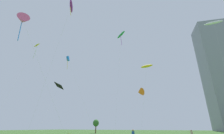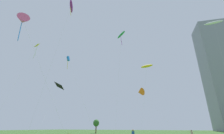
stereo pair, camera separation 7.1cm
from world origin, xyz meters
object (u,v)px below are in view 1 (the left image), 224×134
kite_flying_0 (71,6)px  kite_flying_2 (68,59)px  kite_flying_1 (140,92)px  kite_flying_5 (23,20)px  kite_flying_6 (36,47)px  kite_flying_3 (59,86)px  distant_highrise_0 (219,72)px  kite_flying_4 (121,35)px  kite_flying_8 (213,23)px  kite_flying_7 (147,66)px  park_tree_0 (96,123)px

kite_flying_0 → kite_flying_2: size_ratio=1.23×
kite_flying_1 → kite_flying_5: 35.70m
kite_flying_0 → kite_flying_5: kite_flying_0 is taller
kite_flying_1 → kite_flying_6: size_ratio=0.62×
kite_flying_1 → kite_flying_3: size_ratio=0.90×
kite_flying_3 → kite_flying_6: (4.01, -12.98, 6.30)m
kite_flying_0 → distant_highrise_0: (45.08, 101.25, 7.36)m
kite_flying_4 → kite_flying_8: size_ratio=1.15×
distant_highrise_0 → kite_flying_4: bearing=-130.3°
kite_flying_3 → kite_flying_7: kite_flying_7 is taller
kite_flying_1 → kite_flying_2: size_ratio=0.53×
park_tree_0 → kite_flying_4: bearing=-36.7°
park_tree_0 → distant_highrise_0: distant_highrise_0 is taller
kite_flying_5 → kite_flying_7: kite_flying_7 is taller
kite_flying_6 → distant_highrise_0: (53.85, 102.49, 17.59)m
kite_flying_1 → park_tree_0: (-21.35, 9.16, -8.54)m
kite_flying_1 → kite_flying_7: (4.24, -6.36, 5.51)m
kite_flying_3 → kite_flying_6: size_ratio=0.69×
kite_flying_2 → kite_flying_4: kite_flying_4 is taller
kite_flying_2 → park_tree_0: kite_flying_2 is taller
kite_flying_1 → kite_flying_2: 26.90m
kite_flying_2 → kite_flying_8: bearing=7.1°
park_tree_0 → kite_flying_7: bearing=-31.2°
kite_flying_3 → kite_flying_0: bearing=-42.6°
kite_flying_0 → kite_flying_1: 31.04m
kite_flying_3 → distant_highrise_0: 109.23m
kite_flying_0 → kite_flying_5: (1.93, -11.49, -13.18)m
kite_flying_3 → kite_flying_8: (44.93, 7.68, 13.79)m
kite_flying_5 → kite_flying_4: bearing=83.6°
kite_flying_0 → park_tree_0: (-11.51, 32.07, -27.04)m
kite_flying_3 → kite_flying_7: size_ratio=0.80×
kite_flying_0 → kite_flying_5: size_ratio=1.67×
kite_flying_1 → distant_highrise_0: bearing=65.8°
kite_flying_1 → kite_flying_6: (-18.60, -24.15, 8.26)m
kite_flying_6 → kite_flying_3: bearing=107.2°
kite_flying_0 → distant_highrise_0: size_ratio=0.41×
kite_flying_3 → kite_flying_6: bearing=-72.8°
kite_flying_8 → park_tree_0: 51.55m
kite_flying_8 → kite_flying_6: bearing=-153.2°
kite_flying_2 → kite_flying_4: (17.85, 5.61, 7.89)m
kite_flying_1 → kite_flying_5: size_ratio=0.72×
distant_highrise_0 → kite_flying_3: bearing=-137.2°
kite_flying_2 → kite_flying_8: 45.10m
kite_flying_5 → distant_highrise_0: distant_highrise_0 is taller
kite_flying_4 → kite_flying_5: bearing=-96.4°
kite_flying_0 → kite_flying_2: bearing=131.9°
kite_flying_3 → kite_flying_4: size_ratio=0.46×
kite_flying_5 → distant_highrise_0: 122.46m
kite_flying_4 → park_tree_0: bearing=143.3°
kite_flying_0 → kite_flying_1: (9.83, 22.91, -18.49)m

